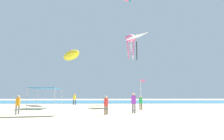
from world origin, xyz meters
TOP-DOWN VIEW (x-y plane):
  - ground at (0.00, 0.00)m, footprint 110.00×110.00m
  - ocean_strip at (0.00, 27.67)m, footprint 110.00×21.10m
  - canopy_tent at (-8.46, 5.66)m, footprint 3.27×3.21m
  - person_near_tent at (3.13, 3.13)m, footprint 0.37×0.37m
  - person_leftmost at (-0.75, -1.52)m, footprint 0.38×0.38m
  - person_central at (1.82, -0.38)m, footprint 0.45×0.47m
  - person_rightmost at (-8.52, -1.14)m, footprint 0.39×0.42m
  - person_far_shore at (-6.19, 13.33)m, footprint 0.46×0.45m
  - banner_flag at (3.96, 7.15)m, footprint 0.61×0.06m
  - kite_octopus_pink at (3.67, 15.39)m, footprint 2.09×2.09m
  - kite_inflatable_yellow at (-7.22, 14.45)m, footprint 4.74×5.77m
  - kite_diamond_white at (3.90, 9.91)m, footprint 3.52×3.59m

SIDE VIEW (x-z plane):
  - ground at x=0.00m, z-range -0.10..0.00m
  - ocean_strip at x=0.00m, z-range 0.00..0.03m
  - person_near_tent at x=3.13m, z-range 0.14..1.71m
  - person_leftmost at x=-0.75m, z-range 0.14..1.76m
  - person_rightmost at x=-8.52m, z-range 0.14..1.81m
  - person_central at x=1.82m, z-range 0.16..2.06m
  - person_far_shore at x=-6.19m, z-range 0.17..2.08m
  - banner_flag at x=3.96m, z-range 0.38..4.16m
  - canopy_tent at x=-8.46m, z-range 1.16..3.71m
  - kite_inflatable_yellow at x=-7.22m, z-range 7.68..9.78m
  - kite_diamond_white at x=3.90m, z-range 8.49..12.73m
  - kite_octopus_pink at x=3.67m, z-range 9.62..14.35m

